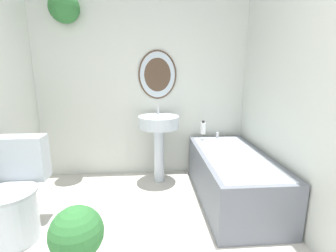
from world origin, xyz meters
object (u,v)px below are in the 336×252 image
bathtub (232,176)px  toilet (15,198)px  potted_plant (77,236)px  pedestal_sink (159,130)px  shampoo_bottle (203,128)px

bathtub → toilet: bearing=-168.1°
bathtub → potted_plant: (-1.36, -0.84, -0.01)m
toilet → pedestal_sink: bearing=36.6°
pedestal_sink → potted_plant: pedestal_sink is taller
pedestal_sink → potted_plant: size_ratio=1.99×
shampoo_bottle → potted_plant: 1.87m
toilet → shampoo_bottle: (1.77, 0.98, 0.32)m
toilet → bathtub: bearing=11.9°
shampoo_bottle → potted_plant: size_ratio=0.36×
toilet → pedestal_sink: 1.55m
bathtub → shampoo_bottle: 0.72m
toilet → shampoo_bottle: bearing=29.0°
shampoo_bottle → potted_plant: (-1.16, -1.41, -0.40)m
pedestal_sink → potted_plant: (-0.61, -1.33, -0.40)m
bathtub → shampoo_bottle: (-0.20, 0.57, 0.39)m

